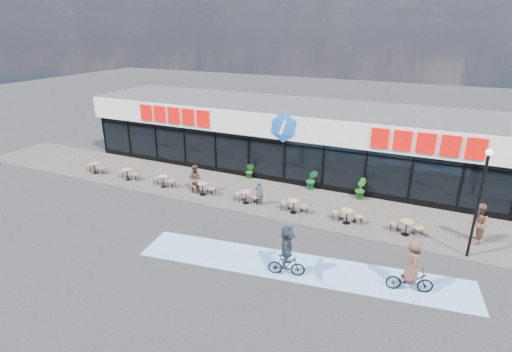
{
  "coord_description": "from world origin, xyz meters",
  "views": [
    {
      "loc": [
        8.42,
        -15.29,
        9.63
      ],
      "look_at": [
        -0.34,
        3.5,
        1.71
      ],
      "focal_mm": 28.0,
      "sensor_mm": 36.0,
      "label": 1
    }
  ],
  "objects_px": {
    "patron_left": "(259,193)",
    "pedestrian_a": "(478,224)",
    "lamp_post": "(480,195)",
    "patron_right": "(195,179)",
    "cyclist_a": "(287,251)",
    "potted_plant_mid": "(312,180)",
    "potted_plant_right": "(360,189)",
    "cyclist_b": "(411,271)",
    "potted_plant_left": "(250,171)",
    "bistro_set_0": "(96,167)"
  },
  "relations": [
    {
      "from": "bistro_set_0",
      "to": "cyclist_a",
      "type": "xyz_separation_m",
      "value": [
        15.96,
        -5.47,
        0.55
      ]
    },
    {
      "from": "cyclist_b",
      "to": "potted_plant_left",
      "type": "bearing_deg",
      "value": 143.28
    },
    {
      "from": "patron_left",
      "to": "cyclist_a",
      "type": "bearing_deg",
      "value": 109.08
    },
    {
      "from": "patron_left",
      "to": "pedestrian_a",
      "type": "distance_m",
      "value": 10.85
    },
    {
      "from": "pedestrian_a",
      "to": "cyclist_a",
      "type": "xyz_separation_m",
      "value": [
        -7.08,
        -5.98,
        0.03
      ]
    },
    {
      "from": "bistro_set_0",
      "to": "potted_plant_mid",
      "type": "height_order",
      "value": "potted_plant_mid"
    },
    {
      "from": "bistro_set_0",
      "to": "potted_plant_right",
      "type": "relative_size",
      "value": 1.23
    },
    {
      "from": "potted_plant_right",
      "to": "cyclist_b",
      "type": "height_order",
      "value": "cyclist_b"
    },
    {
      "from": "patron_right",
      "to": "potted_plant_left",
      "type": "bearing_deg",
      "value": -122.62
    },
    {
      "from": "potted_plant_left",
      "to": "cyclist_b",
      "type": "height_order",
      "value": "cyclist_b"
    },
    {
      "from": "potted_plant_right",
      "to": "bistro_set_0",
      "type": "bearing_deg",
      "value": -169.15
    },
    {
      "from": "potted_plant_left",
      "to": "potted_plant_mid",
      "type": "relative_size",
      "value": 0.84
    },
    {
      "from": "patron_left",
      "to": "lamp_post",
      "type": "bearing_deg",
      "value": 159.35
    },
    {
      "from": "lamp_post",
      "to": "pedestrian_a",
      "type": "height_order",
      "value": "lamp_post"
    },
    {
      "from": "lamp_post",
      "to": "cyclist_a",
      "type": "bearing_deg",
      "value": -146.14
    },
    {
      "from": "potted_plant_left",
      "to": "potted_plant_right",
      "type": "distance_m",
      "value": 7.18
    },
    {
      "from": "lamp_post",
      "to": "potted_plant_right",
      "type": "height_order",
      "value": "lamp_post"
    },
    {
      "from": "patron_left",
      "to": "cyclist_b",
      "type": "distance_m",
      "value": 9.54
    },
    {
      "from": "potted_plant_left",
      "to": "cyclist_b",
      "type": "distance_m",
      "value": 13.25
    },
    {
      "from": "cyclist_a",
      "to": "potted_plant_right",
      "type": "bearing_deg",
      "value": 82.23
    },
    {
      "from": "patron_right",
      "to": "cyclist_a",
      "type": "bearing_deg",
      "value": 142.91
    },
    {
      "from": "potted_plant_mid",
      "to": "patron_right",
      "type": "relative_size",
      "value": 0.74
    },
    {
      "from": "bistro_set_0",
      "to": "cyclist_b",
      "type": "relative_size",
      "value": 0.7
    },
    {
      "from": "lamp_post",
      "to": "patron_left",
      "type": "distance_m",
      "value": 10.78
    },
    {
      "from": "potted_plant_right",
      "to": "patron_left",
      "type": "relative_size",
      "value": 0.89
    },
    {
      "from": "lamp_post",
      "to": "patron_left",
      "type": "xyz_separation_m",
      "value": [
        -10.5,
        1.03,
        -2.24
      ]
    },
    {
      "from": "bistro_set_0",
      "to": "potted_plant_mid",
      "type": "distance_m",
      "value": 14.62
    },
    {
      "from": "pedestrian_a",
      "to": "cyclist_a",
      "type": "relative_size",
      "value": 0.87
    },
    {
      "from": "potted_plant_right",
      "to": "potted_plant_mid",
      "type": "bearing_deg",
      "value": 177.46
    },
    {
      "from": "bistro_set_0",
      "to": "potted_plant_left",
      "type": "relative_size",
      "value": 1.43
    },
    {
      "from": "lamp_post",
      "to": "patron_right",
      "type": "relative_size",
      "value": 2.81
    },
    {
      "from": "potted_plant_mid",
      "to": "potted_plant_right",
      "type": "relative_size",
      "value": 1.03
    },
    {
      "from": "potted_plant_left",
      "to": "pedestrian_a",
      "type": "xyz_separation_m",
      "value": [
        13.06,
        -2.97,
        0.44
      ]
    },
    {
      "from": "potted_plant_mid",
      "to": "pedestrian_a",
      "type": "bearing_deg",
      "value": -18.2
    },
    {
      "from": "patron_right",
      "to": "bistro_set_0",
      "type": "bearing_deg",
      "value": -1.93
    },
    {
      "from": "patron_left",
      "to": "cyclist_b",
      "type": "relative_size",
      "value": 0.63
    },
    {
      "from": "lamp_post",
      "to": "pedestrian_a",
      "type": "xyz_separation_m",
      "value": [
        0.34,
        1.46,
        -1.96
      ]
    },
    {
      "from": "potted_plant_mid",
      "to": "lamp_post",
      "type": "bearing_deg",
      "value": -27.2
    },
    {
      "from": "lamp_post",
      "to": "potted_plant_left",
      "type": "height_order",
      "value": "lamp_post"
    },
    {
      "from": "potted_plant_right",
      "to": "cyclist_a",
      "type": "height_order",
      "value": "cyclist_a"
    },
    {
      "from": "cyclist_b",
      "to": "patron_right",
      "type": "bearing_deg",
      "value": 160.35
    },
    {
      "from": "pedestrian_a",
      "to": "cyclist_a",
      "type": "bearing_deg",
      "value": -57.7
    },
    {
      "from": "patron_left",
      "to": "patron_right",
      "type": "xyz_separation_m",
      "value": [
        -4.22,
        -0.03,
        0.17
      ]
    },
    {
      "from": "potted_plant_left",
      "to": "cyclist_a",
      "type": "relative_size",
      "value": 0.48
    },
    {
      "from": "lamp_post",
      "to": "cyclist_b",
      "type": "distance_m",
      "value": 4.62
    },
    {
      "from": "pedestrian_a",
      "to": "potted_plant_left",
      "type": "bearing_deg",
      "value": -110.69
    },
    {
      "from": "lamp_post",
      "to": "cyclist_b",
      "type": "height_order",
      "value": "lamp_post"
    },
    {
      "from": "bistro_set_0",
      "to": "potted_plant_left",
      "type": "height_order",
      "value": "potted_plant_left"
    },
    {
      "from": "potted_plant_left",
      "to": "patron_right",
      "type": "distance_m",
      "value": 3.97
    },
    {
      "from": "potted_plant_right",
      "to": "cyclist_b",
      "type": "bearing_deg",
      "value": -65.99
    }
  ]
}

